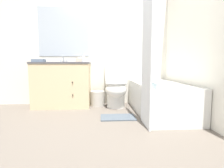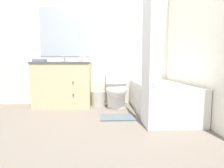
% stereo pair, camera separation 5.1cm
% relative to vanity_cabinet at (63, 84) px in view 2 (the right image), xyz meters
% --- Properties ---
extents(ground_plane, '(14.00, 14.00, 0.00)m').
position_rel_vanity_cabinet_xyz_m(ground_plane, '(0.76, -1.50, -0.42)').
color(ground_plane, '#6B6056').
extents(wall_back, '(8.00, 0.06, 2.50)m').
position_rel_vanity_cabinet_xyz_m(wall_back, '(0.75, 0.28, 0.83)').
color(wall_back, white).
rests_on(wall_back, ground_plane).
extents(wall_right, '(0.05, 2.76, 2.50)m').
position_rel_vanity_cabinet_xyz_m(wall_right, '(2.06, -0.62, 0.83)').
color(wall_right, white).
rests_on(wall_right, ground_plane).
extents(vanity_cabinet, '(1.02, 0.54, 0.82)m').
position_rel_vanity_cabinet_xyz_m(vanity_cabinet, '(0.00, 0.00, 0.00)').
color(vanity_cabinet, beige).
rests_on(vanity_cabinet, ground_plane).
extents(sink_faucet, '(0.14, 0.12, 0.12)m').
position_rel_vanity_cabinet_xyz_m(sink_faucet, '(-0.00, 0.18, 0.44)').
color(sink_faucet, silver).
rests_on(sink_faucet, vanity_cabinet).
extents(toilet, '(0.38, 0.65, 0.77)m').
position_rel_vanity_cabinet_xyz_m(toilet, '(0.98, -0.10, -0.07)').
color(toilet, white).
rests_on(toilet, ground_plane).
extents(bathtub, '(0.74, 1.55, 0.48)m').
position_rel_vanity_cabinet_xyz_m(bathtub, '(1.65, -0.52, -0.18)').
color(bathtub, white).
rests_on(bathtub, ground_plane).
extents(shower_curtain, '(0.01, 0.43, 1.91)m').
position_rel_vanity_cabinet_xyz_m(shower_curtain, '(1.27, -1.12, 0.54)').
color(shower_curtain, white).
rests_on(shower_curtain, ground_plane).
extents(wastebasket, '(0.26, 0.26, 0.28)m').
position_rel_vanity_cabinet_xyz_m(wastebasket, '(0.64, 0.02, -0.28)').
color(wastebasket, '#B7B2A8').
rests_on(wastebasket, ground_plane).
extents(tissue_box, '(0.14, 0.13, 0.10)m').
position_rel_vanity_cabinet_xyz_m(tissue_box, '(0.31, 0.14, 0.44)').
color(tissue_box, beige).
rests_on(tissue_box, vanity_cabinet).
extents(soap_dispenser, '(0.06, 0.06, 0.15)m').
position_rel_vanity_cabinet_xyz_m(soap_dispenser, '(0.39, 0.01, 0.47)').
color(soap_dispenser, silver).
rests_on(soap_dispenser, vanity_cabinet).
extents(hand_towel_folded, '(0.21, 0.15, 0.05)m').
position_rel_vanity_cabinet_xyz_m(hand_towel_folded, '(-0.37, -0.12, 0.43)').
color(hand_towel_folded, slate).
rests_on(hand_towel_folded, vanity_cabinet).
extents(bath_towel_folded, '(0.28, 0.19, 0.07)m').
position_rel_vanity_cabinet_xyz_m(bath_towel_folded, '(1.50, -1.14, 0.10)').
color(bath_towel_folded, silver).
rests_on(bath_towel_folded, bathtub).
extents(bath_mat, '(0.50, 0.32, 0.02)m').
position_rel_vanity_cabinet_xyz_m(bath_mat, '(0.95, -0.77, -0.41)').
color(bath_mat, '#4C5660').
rests_on(bath_mat, ground_plane).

